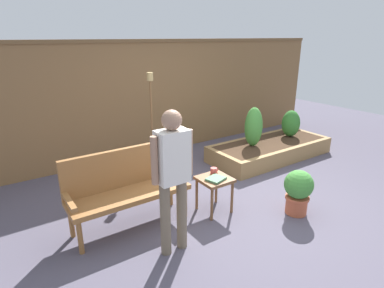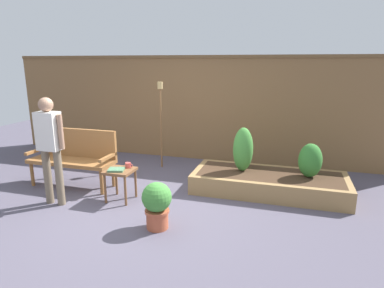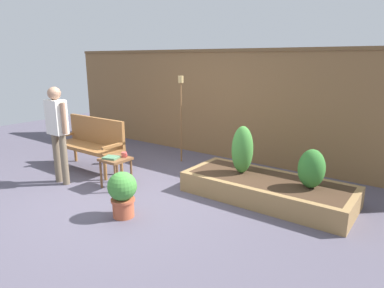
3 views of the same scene
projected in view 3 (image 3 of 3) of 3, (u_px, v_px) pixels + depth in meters
ground_plane at (129, 195)px, 5.04m from camera, size 14.00×14.00×0.00m
fence_back at (222, 104)px, 6.81m from camera, size 8.40×0.14×2.16m
garden_bench at (92, 140)px, 6.14m from camera, size 1.44×0.48×0.94m
side_table at (116, 163)px, 5.27m from camera, size 0.40×0.40×0.48m
cup_on_table at (124, 155)px, 5.29m from camera, size 0.12×0.09×0.08m
book_on_table at (111, 158)px, 5.22m from camera, size 0.27×0.24×0.03m
potted_boxwood at (122, 192)px, 4.29m from camera, size 0.37×0.37×0.60m
raised_planter_bed at (267, 189)px, 4.89m from camera, size 2.40×1.00×0.30m
shrub_near_bench at (242, 150)px, 5.04m from camera, size 0.32×0.32×0.72m
shrub_far_corner at (312, 169)px, 4.48m from camera, size 0.35×0.35×0.53m
tiki_torch at (181, 104)px, 6.42m from camera, size 0.10×0.10×1.66m
person_by_bench at (57, 127)px, 5.32m from camera, size 0.47×0.20×1.56m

